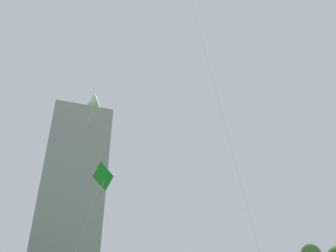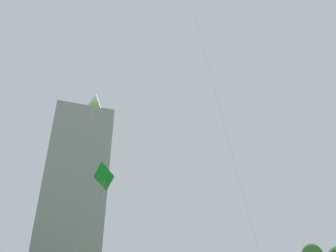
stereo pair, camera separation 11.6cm
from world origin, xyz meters
The scene contains 3 objects.
kite_flying_2 centered at (-5.51, 26.48, 13.79)m, with size 2.90×10.65×14.86m.
kite_flying_3 centered at (-8.51, 28.91, 26.23)m, with size 7.06×2.63×27.66m.
distant_highrise_0 centered at (-29.19, 122.26, 37.23)m, with size 25.81×20.14×74.46m, color #939399.
Camera 1 is at (-0.99, -12.76, 1.62)m, focal length 33.15 mm.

